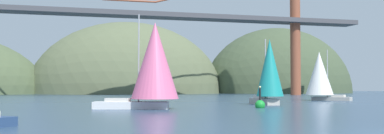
% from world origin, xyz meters
% --- Properties ---
extents(headland_right, '(55.41, 44.00, 47.51)m').
position_xyz_m(headland_right, '(60.00, 135.00, 0.00)').
color(headland_right, '#425138').
rests_on(headland_right, ground_plane).
extents(headland_center, '(64.31, 44.00, 47.81)m').
position_xyz_m(headland_center, '(5.00, 135.00, 0.00)').
color(headland_center, '#5B6647').
rests_on(headland_center, ground_plane).
extents(suspension_bridge, '(127.57, 6.00, 44.77)m').
position_xyz_m(suspension_bridge, '(0.00, 95.00, 21.35)').
color(suspension_bridge, brown).
rests_on(suspension_bridge, ground_plane).
extents(sailboat_pink_spinnaker, '(9.48, 6.25, 9.87)m').
position_xyz_m(sailboat_pink_spinnaker, '(-6.68, 27.93, 4.77)').
color(sailboat_pink_spinnaker, white).
rests_on(sailboat_pink_spinnaker, ground_plane).
extents(sailboat_teal_sail, '(3.42, 6.50, 8.46)m').
position_xyz_m(sailboat_teal_sail, '(9.37, 34.18, 4.32)').
color(sailboat_teal_sail, '#B7B2A8').
rests_on(sailboat_teal_sail, ground_plane).
extents(sailboat_white_mainsail, '(7.32, 7.68, 8.44)m').
position_xyz_m(sailboat_white_mainsail, '(25.71, 49.26, 4.32)').
color(sailboat_white_mainsail, '#B7B2A8').
rests_on(sailboat_white_mainsail, ground_plane).
extents(channel_buoy, '(1.10, 1.10, 2.64)m').
position_xyz_m(channel_buoy, '(5.01, 27.24, 0.37)').
color(channel_buoy, green).
rests_on(channel_buoy, ground_plane).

